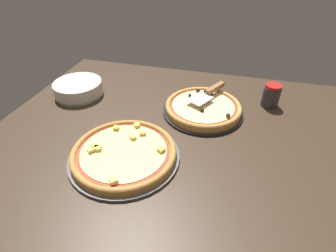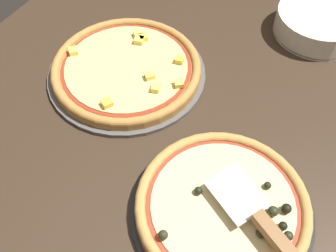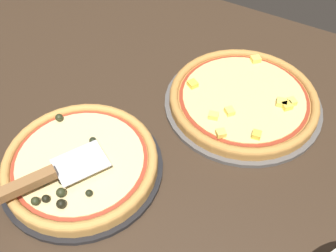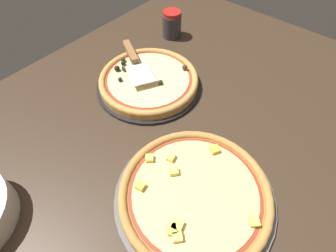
% 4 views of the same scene
% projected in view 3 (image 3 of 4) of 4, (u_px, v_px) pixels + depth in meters
% --- Properties ---
extents(ground_plane, '(1.43, 1.13, 0.04)m').
position_uv_depth(ground_plane, '(151.00, 131.00, 0.91)').
color(ground_plane, '#38281C').
extents(pizza_pan_front, '(0.33, 0.33, 0.01)m').
position_uv_depth(pizza_pan_front, '(82.00, 168.00, 0.81)').
color(pizza_pan_front, black).
rests_on(pizza_pan_front, ground_plane).
extents(pizza_front, '(0.31, 0.31, 0.04)m').
position_uv_depth(pizza_front, '(80.00, 162.00, 0.79)').
color(pizza_front, '#C68E47').
rests_on(pizza_front, pizza_pan_front).
extents(pizza_pan_back, '(0.37, 0.37, 0.01)m').
position_uv_depth(pizza_pan_back, '(242.00, 103.00, 0.93)').
color(pizza_pan_back, '#565451').
rests_on(pizza_pan_back, ground_plane).
extents(pizza_back, '(0.35, 0.35, 0.03)m').
position_uv_depth(pizza_back, '(243.00, 98.00, 0.92)').
color(pizza_back, '#B77F3D').
rests_on(pizza_back, pizza_pan_back).
extents(serving_spatula, '(0.14, 0.21, 0.02)m').
position_uv_depth(serving_spatula, '(40.00, 179.00, 0.72)').
color(serving_spatula, silver).
rests_on(serving_spatula, pizza_front).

